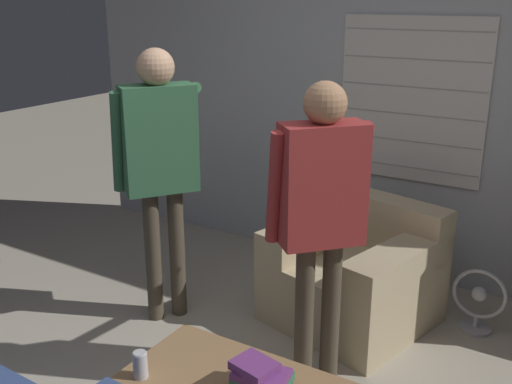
{
  "coord_description": "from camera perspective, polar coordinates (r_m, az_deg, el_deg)",
  "views": [
    {
      "loc": [
        1.48,
        -2.1,
        2.02
      ],
      "look_at": [
        -0.12,
        0.53,
        1.0
      ],
      "focal_mm": 42.0,
      "sensor_mm": 36.0,
      "label": 1
    }
  ],
  "objects": [
    {
      "name": "wall_back",
      "position": [
        4.44,
        11.7,
        8.31
      ],
      "size": [
        5.2,
        0.08,
        2.55
      ],
      "color": "#ADB2B7",
      "rests_on": "ground_plane"
    },
    {
      "name": "armchair_beige",
      "position": [
        3.93,
        9.51,
        -7.72
      ],
      "size": [
        1.08,
        1.07,
        0.76
      ],
      "rotation": [
        0.0,
        0.0,
        2.89
      ],
      "color": "#C6B289",
      "rests_on": "ground_plane"
    },
    {
      "name": "person_left_standing",
      "position": [
        3.68,
        -9.18,
        3.74
      ],
      "size": [
        0.58,
        0.82,
        1.73
      ],
      "rotation": [
        0.0,
        0.0,
        0.95
      ],
      "color": "#4C4233",
      "rests_on": "ground_plane"
    },
    {
      "name": "person_right_standing",
      "position": [
        3.0,
        6.19,
        -0.92
      ],
      "size": [
        0.49,
        0.76,
        1.64
      ],
      "rotation": [
        0.0,
        0.0,
        0.82
      ],
      "color": "#4C4233",
      "rests_on": "ground_plane"
    },
    {
      "name": "book_stack",
      "position": [
        2.69,
        0.42,
        -17.24
      ],
      "size": [
        0.26,
        0.21,
        0.14
      ],
      "color": "#284C89",
      "rests_on": "coffee_table"
    },
    {
      "name": "soda_can",
      "position": [
        2.82,
        -10.96,
        -15.84
      ],
      "size": [
        0.07,
        0.07,
        0.13
      ],
      "color": "silver",
      "rests_on": "coffee_table"
    },
    {
      "name": "floor_fan",
      "position": [
        4.04,
        20.42,
        -9.7
      ],
      "size": [
        0.33,
        0.2,
        0.42
      ],
      "color": "#A8A8AD",
      "rests_on": "ground_plane"
    }
  ]
}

